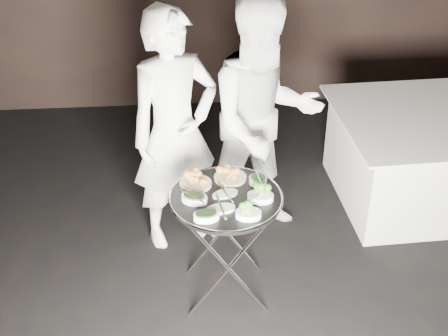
{
  "coord_description": "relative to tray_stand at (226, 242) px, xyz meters",
  "views": [
    {
      "loc": [
        -0.18,
        -2.83,
        3.14
      ],
      "look_at": [
        0.1,
        0.61,
        0.95
      ],
      "focal_mm": 50.0,
      "sensor_mm": 36.0,
      "label": 1
    }
  ],
  "objects": [
    {
      "name": "potato_plate_b",
      "position": [
        0.05,
        0.21,
        0.41
      ],
      "size": [
        0.22,
        0.22,
        0.08
      ],
      "rotation": [
        0.0,
        0.0,
        0.19
      ],
      "color": "beige",
      "rests_on": "serving_tray"
    },
    {
      "name": "waiter_left",
      "position": [
        -0.32,
        0.68,
        0.48
      ],
      "size": [
        0.81,
        0.69,
        1.87
      ],
      "primitive_type": "imported",
      "rotation": [
        0.0,
        0.0,
        0.43
      ],
      "color": "white",
      "rests_on": "floor"
    },
    {
      "name": "asparagus_plate_b",
      "position": [
        -0.04,
        -0.14,
        0.39
      ],
      "size": [
        0.2,
        0.13,
        0.04
      ],
      "rotation": [
        0.0,
        0.0,
        0.15
      ],
      "color": "white",
      "rests_on": "serving_tray"
    },
    {
      "name": "dining_table",
      "position": [
        1.71,
        1.05,
        -0.05
      ],
      "size": [
        1.39,
        1.39,
        0.79
      ],
      "rotation": [
        0.0,
        0.0,
        0.04
      ],
      "color": "white",
      "rests_on": "floor"
    },
    {
      "name": "potato_plate_a",
      "position": [
        -0.19,
        0.15,
        0.41
      ],
      "size": [
        0.22,
        0.22,
        0.08
      ],
      "rotation": [
        0.0,
        0.0,
        -0.13
      ],
      "color": "beige",
      "rests_on": "serving_tray"
    },
    {
      "name": "waiter_right",
      "position": [
        0.34,
        0.76,
        0.51
      ],
      "size": [
        1.08,
        0.93,
        1.92
      ],
      "primitive_type": "imported",
      "rotation": [
        0.0,
        0.0,
        0.24
      ],
      "color": "white",
      "rests_on": "floor"
    },
    {
      "name": "serving_utensils",
      "position": [
        0.02,
        0.07,
        0.42
      ],
      "size": [
        0.59,
        0.42,
        0.01
      ],
      "color": "silver",
      "rests_on": "serving_tray"
    },
    {
      "name": "spinach_bowl_b",
      "position": [
        -0.14,
        -0.23,
        0.4
      ],
      "size": [
        0.17,
        0.12,
        0.07
      ],
      "rotation": [
        0.0,
        0.0,
        0.1
      ],
      "color": "white",
      "rests_on": "serving_tray"
    },
    {
      "name": "serving_tray",
      "position": [
        -0.0,
        0.0,
        0.36
      ],
      "size": [
        0.75,
        0.75,
        0.04
      ],
      "color": "black",
      "rests_on": "tray_stand"
    },
    {
      "name": "asparagus_plate_a",
      "position": [
        -0.0,
        0.02,
        0.39
      ],
      "size": [
        0.2,
        0.15,
        0.04
      ],
      "rotation": [
        0.0,
        0.0,
        0.32
      ],
      "color": "white",
      "rests_on": "serving_tray"
    },
    {
      "name": "tray_stand",
      "position": [
        0.0,
        0.0,
        0.0
      ],
      "size": [
        0.55,
        0.46,
        0.81
      ],
      "rotation": [
        0.0,
        0.0,
        0.04
      ],
      "color": "silver",
      "rests_on": "floor"
    },
    {
      "name": "broccoli_bowl_a",
      "position": [
        0.22,
        -0.05,
        0.4
      ],
      "size": [
        0.18,
        0.14,
        0.07
      ],
      "rotation": [
        0.0,
        0.0,
        -0.12
      ],
      "color": "white",
      "rests_on": "serving_tray"
    },
    {
      "name": "greens_bowl",
      "position": [
        0.23,
        0.14,
        0.4
      ],
      "size": [
        0.12,
        0.12,
        0.07
      ],
      "rotation": [
        0.0,
        0.0,
        0.13
      ],
      "color": "white",
      "rests_on": "serving_tray"
    },
    {
      "name": "broccoli_bowl_b",
      "position": [
        0.12,
        -0.23,
        0.4
      ],
      "size": [
        0.17,
        0.13,
        0.07
      ],
      "rotation": [
        0.0,
        0.0,
        -0.11
      ],
      "color": "white",
      "rests_on": "serving_tray"
    },
    {
      "name": "spinach_bowl_a",
      "position": [
        -0.21,
        -0.04,
        0.4
      ],
      "size": [
        0.2,
        0.17,
        0.07
      ],
      "rotation": [
        0.0,
        0.0,
        -0.38
      ],
      "color": "white",
      "rests_on": "serving_tray"
    }
  ]
}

